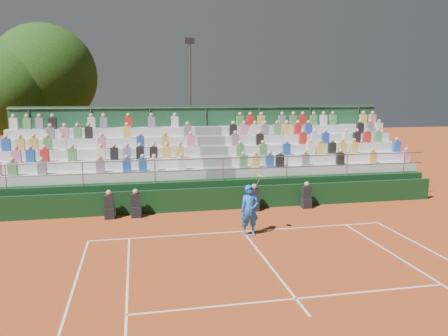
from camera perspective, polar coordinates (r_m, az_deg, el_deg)
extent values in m
plane|color=#AA451C|center=(16.30, 2.47, -8.28)|extent=(90.00, 90.00, 0.00)
cube|color=white|center=(16.30, 2.47, -8.26)|extent=(11.00, 0.06, 0.01)
cube|color=white|center=(13.40, 5.84, -12.35)|extent=(0.06, 6.40, 0.01)
cube|color=white|center=(11.43, 9.38, -16.48)|extent=(8.22, 0.06, 0.01)
cube|color=black|center=(19.17, 0.18, -3.98)|extent=(20.00, 0.15, 1.00)
cube|color=black|center=(18.47, -14.71, -5.73)|extent=(0.40, 0.40, 0.44)
cube|color=black|center=(18.35, -14.77, -4.28)|extent=(0.38, 0.25, 0.55)
sphere|color=tan|center=(18.27, -14.82, -3.13)|extent=(0.22, 0.22, 0.22)
cube|color=black|center=(18.44, -11.41, -5.63)|extent=(0.40, 0.40, 0.44)
cube|color=black|center=(18.32, -11.46, -4.18)|extent=(0.38, 0.25, 0.55)
sphere|color=tan|center=(18.23, -11.50, -3.02)|extent=(0.22, 0.22, 0.22)
cube|color=black|center=(19.08, 3.92, -4.93)|extent=(0.40, 0.40, 0.44)
cube|color=black|center=(18.97, 3.93, -3.53)|extent=(0.38, 0.25, 0.55)
sphere|color=tan|center=(18.89, 3.95, -2.41)|extent=(0.22, 0.22, 0.22)
cube|color=black|center=(19.85, 10.68, -4.51)|extent=(0.40, 0.40, 0.44)
cube|color=black|center=(19.74, 10.72, -3.16)|extent=(0.38, 0.25, 0.55)
sphere|color=tan|center=(19.66, 10.76, -2.08)|extent=(0.22, 0.22, 0.22)
cube|color=black|center=(22.12, -1.44, -1.88)|extent=(20.00, 5.20, 1.20)
cube|color=silver|center=(20.07, -15.81, -1.08)|extent=(9.30, 0.85, 0.42)
cube|color=silver|center=(21.98, 13.20, -0.06)|extent=(9.30, 0.85, 0.42)
cube|color=slate|center=(20.35, -0.63, -0.56)|extent=(1.40, 0.85, 0.42)
cube|color=silver|center=(20.83, -15.70, 0.48)|extent=(9.30, 0.85, 0.42)
cube|color=silver|center=(22.68, 12.35, 1.34)|extent=(9.30, 0.85, 0.42)
cube|color=slate|center=(21.11, -1.07, 0.96)|extent=(1.40, 0.85, 0.42)
cube|color=silver|center=(21.61, -15.59, 1.93)|extent=(9.30, 0.85, 0.42)
cube|color=silver|center=(23.40, 11.55, 2.66)|extent=(9.30, 0.85, 0.42)
cube|color=slate|center=(21.88, -1.47, 2.37)|extent=(1.40, 0.85, 0.42)
cube|color=silver|center=(22.41, -15.49, 3.28)|extent=(9.30, 0.85, 0.42)
cube|color=silver|center=(24.14, 10.80, 3.89)|extent=(9.30, 0.85, 0.42)
cube|color=slate|center=(22.66, -1.85, 3.69)|extent=(1.40, 0.85, 0.42)
cube|color=silver|center=(23.21, -15.39, 4.54)|extent=(9.30, 0.85, 0.42)
cube|color=silver|center=(24.88, 10.09, 5.05)|extent=(9.30, 0.85, 0.42)
cube|color=slate|center=(23.46, -2.20, 4.92)|extent=(1.40, 0.85, 0.42)
cube|color=#1B482B|center=(24.06, -2.39, 2.91)|extent=(20.00, 0.12, 4.40)
cylinder|color=gray|center=(19.38, -0.15, 1.29)|extent=(20.00, 0.05, 0.05)
cylinder|color=gray|center=(23.81, -2.39, 7.91)|extent=(20.00, 0.05, 0.05)
cube|color=#4C8C4C|center=(20.43, -25.88, -0.10)|extent=(0.36, 0.24, 0.56)
cube|color=slate|center=(20.17, -22.66, 0.00)|extent=(0.36, 0.24, 0.56)
cube|color=slate|center=(19.83, -15.84, 0.24)|extent=(0.36, 0.24, 0.56)
cube|color=#1E4CB2|center=(19.78, -12.58, 0.34)|extent=(0.36, 0.24, 0.56)
cube|color=#1E4CB2|center=(19.77, -10.57, 0.41)|extent=(0.36, 0.24, 0.56)
cube|color=silver|center=(19.79, -9.09, 0.46)|extent=(0.36, 0.24, 0.56)
cube|color=silver|center=(19.87, -5.54, 0.58)|extent=(0.36, 0.24, 0.56)
cube|color=pink|center=(21.19, -25.46, 1.39)|extent=(0.36, 0.24, 0.56)
cube|color=#1E4CB2|center=(21.06, -23.94, 1.45)|extent=(0.36, 0.24, 0.56)
cube|color=red|center=(20.94, -22.38, 1.52)|extent=(0.36, 0.24, 0.56)
cube|color=#4C8C4C|center=(20.75, -19.19, 1.64)|extent=(0.36, 0.24, 0.56)
cube|color=silver|center=(20.61, -15.76, 1.76)|extent=(0.36, 0.24, 0.56)
cube|color=black|center=(20.58, -14.14, 1.82)|extent=(0.36, 0.24, 0.56)
cube|color=slate|center=(20.56, -12.54, 1.88)|extent=(0.36, 0.24, 0.56)
cube|color=black|center=(20.55, -10.91, 1.93)|extent=(0.36, 0.24, 0.56)
cube|color=black|center=(20.57, -9.17, 1.99)|extent=(0.36, 0.24, 0.56)
cube|color=gold|center=(20.60, -7.49, 2.04)|extent=(0.36, 0.24, 0.56)
cube|color=gold|center=(20.65, -5.79, 2.09)|extent=(0.36, 0.24, 0.56)
cube|color=#1E4CB2|center=(22.12, -26.59, 2.72)|extent=(0.36, 0.24, 0.56)
cube|color=gold|center=(21.97, -25.05, 2.79)|extent=(0.36, 0.24, 0.56)
cube|color=gold|center=(21.84, -23.58, 2.85)|extent=(0.36, 0.24, 0.56)
cube|color=#4C8C4C|center=(21.72, -22.01, 2.92)|extent=(0.36, 0.24, 0.56)
cube|color=silver|center=(21.61, -20.36, 2.99)|extent=(0.36, 0.24, 0.56)
cube|color=pink|center=(21.41, -15.64, 3.18)|extent=(0.36, 0.24, 0.56)
cube|color=#1E4CB2|center=(21.35, -10.86, 3.35)|extent=(0.36, 0.24, 0.56)
cube|color=gold|center=(21.39, -7.68, 3.45)|extent=(0.36, 0.24, 0.56)
cube|color=pink|center=(21.51, -4.37, 3.54)|extent=(0.36, 0.24, 0.56)
cube|color=slate|center=(22.51, -21.72, 4.23)|extent=(0.36, 0.24, 0.56)
cube|color=pink|center=(22.41, -20.09, 4.31)|extent=(0.36, 0.24, 0.56)
cube|color=#4C8C4C|center=(22.32, -18.56, 4.37)|extent=(0.36, 0.24, 0.56)
cube|color=black|center=(22.27, -17.24, 4.43)|extent=(0.36, 0.24, 0.56)
cube|color=gold|center=(22.16, -12.54, 4.61)|extent=(0.36, 0.24, 0.56)
cube|color=slate|center=(22.30, -4.78, 4.83)|extent=(0.36, 0.24, 0.56)
cube|color=silver|center=(23.70, -25.75, 5.21)|extent=(0.36, 0.24, 0.56)
cube|color=#4C8C4C|center=(23.55, -24.31, 5.30)|extent=(0.36, 0.24, 0.56)
cube|color=slate|center=(23.43, -22.95, 5.37)|extent=(0.36, 0.24, 0.56)
cube|color=black|center=(23.32, -21.47, 5.45)|extent=(0.36, 0.24, 0.56)
cube|color=silver|center=(23.07, -16.92, 5.66)|extent=(0.36, 0.24, 0.56)
cube|color=slate|center=(23.03, -15.44, 5.72)|extent=(0.36, 0.24, 0.56)
cube|color=red|center=(22.97, -12.37, 5.83)|extent=(0.36, 0.24, 0.56)
cube|color=slate|center=(22.99, -9.44, 5.93)|extent=(0.36, 0.24, 0.56)
cube|color=silver|center=(23.06, -6.44, 6.01)|extent=(0.36, 0.24, 0.56)
cube|color=#4C8C4C|center=(20.37, 2.56, 0.83)|extent=(0.36, 0.24, 0.56)
cube|color=gold|center=(20.52, 4.17, 0.88)|extent=(0.36, 0.24, 0.56)
cube|color=#1E4CB2|center=(20.71, 5.96, 0.93)|extent=(0.36, 0.24, 0.56)
cube|color=black|center=(20.87, 7.31, 0.97)|extent=(0.36, 0.24, 0.56)
cube|color=slate|center=(21.31, 10.56, 1.07)|extent=(0.36, 0.24, 0.56)
cube|color=black|center=(22.05, 14.93, 1.19)|extent=(0.36, 0.24, 0.56)
cube|color=gold|center=(22.86, 18.81, 1.29)|extent=(0.36, 0.24, 0.56)
cube|color=pink|center=(23.85, 22.68, 1.38)|extent=(0.36, 0.24, 0.56)
cube|color=#4C8C4C|center=(21.14, 2.13, 2.31)|extent=(0.36, 0.24, 0.56)
cube|color=#4C8C4C|center=(21.43, 5.10, 2.38)|extent=(0.36, 0.24, 0.56)
cube|color=#1E4CB2|center=(21.81, 8.15, 2.44)|extent=(0.36, 0.24, 0.56)
cube|color=silver|center=(22.26, 11.20, 2.50)|extent=(0.36, 0.24, 0.56)
cube|color=gold|center=(22.46, 12.44, 2.52)|extent=(0.36, 0.24, 0.56)
cube|color=black|center=(22.73, 13.92, 2.54)|extent=(0.36, 0.24, 0.56)
cube|color=gold|center=(22.97, 15.19, 2.56)|extent=(0.36, 0.24, 0.56)
cube|color=gold|center=(23.26, 16.58, 2.58)|extent=(0.36, 0.24, 0.56)
cube|color=#1E4CB2|center=(24.49, 21.59, 2.64)|extent=(0.36, 0.24, 0.56)
cube|color=slate|center=(21.90, 1.48, 3.67)|extent=(0.36, 0.24, 0.56)
cube|color=black|center=(22.22, 4.70, 3.73)|extent=(0.36, 0.24, 0.56)
cube|color=red|center=(22.96, 10.25, 3.80)|extent=(0.36, 0.24, 0.56)
cube|color=silver|center=(23.21, 11.74, 3.81)|extent=(0.36, 0.24, 0.56)
cube|color=#1E4CB2|center=(23.45, 13.10, 3.82)|extent=(0.36, 0.24, 0.56)
cube|color=silver|center=(23.98, 15.71, 3.83)|extent=(0.36, 0.24, 0.56)
cube|color=black|center=(24.25, 16.94, 3.84)|extent=(0.36, 0.24, 0.56)
cube|color=red|center=(24.54, 18.17, 3.84)|extent=(0.36, 0.24, 0.56)
cube|color=#4C8C4C|center=(24.86, 19.46, 3.84)|extent=(0.36, 0.24, 0.56)
cube|color=black|center=(22.70, 1.20, 4.95)|extent=(0.36, 0.24, 0.56)
cube|color=pink|center=(22.84, 2.64, 4.97)|extent=(0.36, 0.24, 0.56)
cube|color=silver|center=(22.99, 4.07, 4.98)|extent=(0.36, 0.24, 0.56)
cube|color=slate|center=(23.14, 5.37, 5.00)|extent=(0.36, 0.24, 0.56)
cube|color=#4C8C4C|center=(23.34, 6.96, 5.01)|extent=(0.36, 0.24, 0.56)
cube|color=gold|center=(23.51, 8.18, 5.01)|extent=(0.36, 0.24, 0.56)
cube|color=red|center=(23.73, 9.60, 5.02)|extent=(0.36, 0.24, 0.56)
cube|color=#1E4CB2|center=(23.95, 10.95, 5.02)|extent=(0.36, 0.24, 0.56)
cube|color=black|center=(25.26, 17.34, 4.99)|extent=(0.36, 0.24, 0.56)
cube|color=slate|center=(25.55, 18.51, 4.98)|extent=(0.36, 0.24, 0.56)
cube|color=silver|center=(25.82, 19.56, 4.96)|extent=(0.36, 0.24, 0.56)
cube|color=#4C8C4C|center=(23.63, 2.11, 6.15)|extent=(0.36, 0.24, 0.56)
cube|color=red|center=(23.76, 3.43, 6.16)|extent=(0.36, 0.24, 0.56)
cube|color=gold|center=(23.93, 4.88, 6.16)|extent=(0.36, 0.24, 0.56)
cube|color=slate|center=(24.29, 7.58, 6.17)|extent=(0.36, 0.24, 0.56)
cube|color=#4C8C4C|center=(24.51, 9.04, 6.16)|extent=(0.36, 0.24, 0.56)
cube|color=red|center=(24.71, 10.22, 6.15)|extent=(0.36, 0.24, 0.56)
cube|color=#4C8C4C|center=(24.95, 11.60, 6.14)|extent=(0.36, 0.24, 0.56)
cube|color=silver|center=(25.19, 12.84, 6.13)|extent=(0.36, 0.24, 0.56)
cube|color=#4C8C4C|center=(25.42, 13.99, 6.12)|extent=(0.36, 0.24, 0.56)
cube|color=gold|center=(26.28, 17.71, 6.05)|extent=(0.36, 0.24, 0.56)
cube|color=pink|center=(26.56, 18.80, 6.03)|extent=(0.36, 0.24, 0.56)
imported|color=blue|center=(15.68, 3.37, -5.53)|extent=(0.68, 0.46, 1.83)
cylinder|color=gray|center=(15.52, 4.30, -2.15)|extent=(0.26, 0.03, 0.51)
cylinder|color=#E5D866|center=(15.51, 4.85, -1.04)|extent=(0.26, 0.28, 0.14)
cylinder|color=#352013|center=(29.44, -25.37, 1.84)|extent=(0.50, 0.50, 3.00)
sphere|color=#17360E|center=(29.24, -25.89, 9.02)|extent=(5.48, 5.48, 5.48)
cylinder|color=#352013|center=(30.16, -21.87, 2.78)|extent=(0.50, 0.50, 3.56)
sphere|color=#17360E|center=(30.00, -22.40, 11.04)|extent=(6.41, 6.41, 6.41)
cylinder|color=gray|center=(28.89, -4.40, 7.79)|extent=(0.16, 0.16, 8.20)
cube|color=black|center=(29.08, -4.51, 16.25)|extent=(0.60, 0.25, 0.35)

